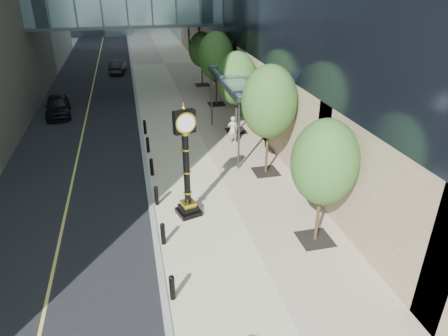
{
  "coord_description": "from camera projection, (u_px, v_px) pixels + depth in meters",
  "views": [
    {
      "loc": [
        -3.38,
        -9.57,
        10.37
      ],
      "look_at": [
        0.24,
        5.65,
        2.56
      ],
      "focal_mm": 32.0,
      "sensor_mm": 36.0,
      "label": 1
    }
  ],
  "objects": [
    {
      "name": "car_near",
      "position": [
        58.0,
        106.0,
        31.21
      ],
      "size": [
        2.31,
        4.67,
        1.53
      ],
      "primitive_type": "imported",
      "rotation": [
        0.0,
        0.0,
        0.12
      ],
      "color": "black",
      "rests_on": "road"
    },
    {
      "name": "road",
      "position": [
        97.0,
        67.0,
        47.01
      ],
      "size": [
        8.0,
        180.0,
        0.02
      ],
      "primitive_type": "cube",
      "color": "black",
      "rests_on": "ground"
    },
    {
      "name": "skywalk",
      "position": [
        126.0,
        4.0,
        33.96
      ],
      "size": [
        17.0,
        4.2,
        5.8
      ],
      "color": "#45676F",
      "rests_on": "ground"
    },
    {
      "name": "street_trees",
      "position": [
        239.0,
        79.0,
        26.2
      ],
      "size": [
        2.94,
        28.55,
        6.05
      ],
      "color": "black",
      "rests_on": "sidewalk"
    },
    {
      "name": "pedestrian",
      "position": [
        233.0,
        130.0,
        26.04
      ],
      "size": [
        0.68,
        0.46,
        1.83
      ],
      "primitive_type": "imported",
      "rotation": [
        0.0,
        0.0,
        3.1
      ],
      "color": "#B4AFA5",
      "rests_on": "sidewalk"
    },
    {
      "name": "curb",
      "position": [
        131.0,
        65.0,
        47.83
      ],
      "size": [
        0.25,
        180.0,
        0.07
      ],
      "primitive_type": "cube",
      "color": "gray",
      "rests_on": "ground"
    },
    {
      "name": "ground",
      "position": [
        255.0,
        307.0,
        13.66
      ],
      "size": [
        320.0,
        320.0,
        0.0
      ],
      "primitive_type": "plane",
      "color": "gray",
      "rests_on": "ground"
    },
    {
      "name": "entrance_canopy",
      "position": [
        244.0,
        80.0,
        24.69
      ],
      "size": [
        3.0,
        8.0,
        4.38
      ],
      "color": "#383F44",
      "rests_on": "ground"
    },
    {
      "name": "sidewalk",
      "position": [
        165.0,
        64.0,
        48.66
      ],
      "size": [
        8.0,
        180.0,
        0.06
      ],
      "primitive_type": "cube",
      "color": "beige",
      "rests_on": "ground"
    },
    {
      "name": "street_clock",
      "position": [
        187.0,
        170.0,
        17.74
      ],
      "size": [
        1.22,
        1.22,
        5.29
      ],
      "rotation": [
        0.0,
        0.0,
        0.27
      ],
      "color": "black",
      "rests_on": "sidewalk"
    },
    {
      "name": "car_far",
      "position": [
        118.0,
        66.0,
        44.27
      ],
      "size": [
        2.01,
        4.32,
        1.37
      ],
      "primitive_type": "imported",
      "rotation": [
        0.0,
        0.0,
        3.0
      ],
      "color": "black",
      "rests_on": "road"
    },
    {
      "name": "bollard_row",
      "position": [
        154.0,
        181.0,
        20.7
      ],
      "size": [
        0.2,
        16.2,
        0.9
      ],
      "color": "black",
      "rests_on": "sidewalk"
    }
  ]
}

